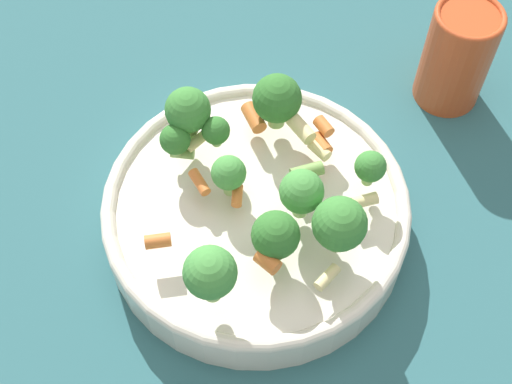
# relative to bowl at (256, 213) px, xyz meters

# --- Properties ---
(ground_plane) EXTENTS (3.00, 3.00, 0.00)m
(ground_plane) POSITION_rel_bowl_xyz_m (0.00, 0.00, -0.03)
(ground_plane) COLOR #2D6066
(bowl) EXTENTS (0.28, 0.28, 0.05)m
(bowl) POSITION_rel_bowl_xyz_m (0.00, 0.00, 0.00)
(bowl) COLOR silver
(bowl) RESTS_ON ground_plane
(pasta_salad) EXTENTS (0.21, 0.22, 0.08)m
(pasta_salad) POSITION_rel_bowl_xyz_m (-0.00, -0.01, 0.06)
(pasta_salad) COLOR #8CB766
(pasta_salad) RESTS_ON bowl
(cup) EXTENTS (0.07, 0.07, 0.12)m
(cup) POSITION_rel_bowl_xyz_m (0.11, -0.25, 0.03)
(cup) COLOR #CC4C23
(cup) RESTS_ON ground_plane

